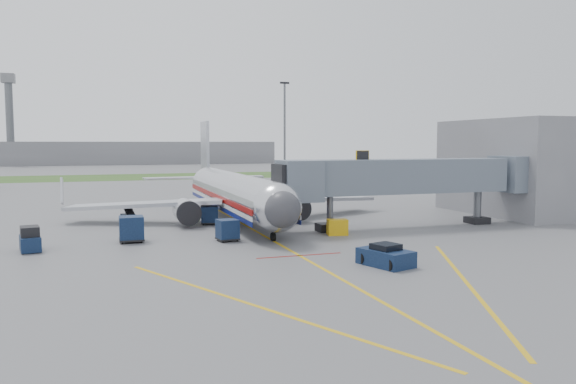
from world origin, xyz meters
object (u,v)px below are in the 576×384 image
object	(u,v)px
pushback_tug	(386,256)
belt_loader	(130,218)
airliner	(234,192)
baggage_tug	(30,240)
ramp_worker	(198,211)

from	to	relation	value
pushback_tug	belt_loader	world-z (taller)	belt_loader
airliner	belt_loader	world-z (taller)	airliner
pushback_tug	baggage_tug	world-z (taller)	baggage_tug
baggage_tug	airliner	bearing A→B (deg)	34.10
baggage_tug	ramp_worker	size ratio (longest dim) A/B	1.39
airliner	pushback_tug	distance (m)	24.25
baggage_tug	belt_loader	world-z (taller)	belt_loader
airliner	pushback_tug	bearing A→B (deg)	-80.48
pushback_tug	ramp_worker	bearing A→B (deg)	108.28
airliner	pushback_tug	xyz separation A→B (m)	(4.00, -23.83, -2.07)
ramp_worker	belt_loader	bearing A→B (deg)	113.68
airliner	baggage_tug	xyz separation A→B (m)	(-17.30, -11.71, -1.87)
baggage_tug	belt_loader	bearing A→B (deg)	58.75
pushback_tug	belt_loader	distance (m)	27.91
airliner	belt_loader	size ratio (longest dim) A/B	9.38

